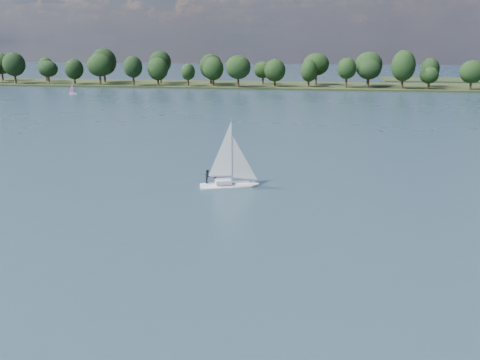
# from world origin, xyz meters

# --- Properties ---
(ground) EXTENTS (700.00, 700.00, 0.00)m
(ground) POSITION_xyz_m (0.00, 100.00, 0.00)
(ground) COLOR #233342
(ground) RESTS_ON ground
(far_shore) EXTENTS (660.00, 40.00, 1.50)m
(far_shore) POSITION_xyz_m (0.00, 212.00, 0.00)
(far_shore) COLOR black
(far_shore) RESTS_ON ground
(sailboat) EXTENTS (7.72, 4.65, 9.83)m
(sailboat) POSITION_xyz_m (9.01, 40.38, 2.74)
(sailboat) COLOR silver
(sailboat) RESTS_ON ground
(dinghy_pink) EXTENTS (3.08, 1.71, 4.65)m
(dinghy_pink) POSITION_xyz_m (-73.51, 162.72, 1.10)
(dinghy_pink) COLOR silver
(dinghy_pink) RESTS_ON ground
(treeline) EXTENTS (562.45, 74.18, 18.12)m
(treeline) POSITION_xyz_m (-6.13, 208.23, 8.06)
(treeline) COLOR black
(treeline) RESTS_ON ground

